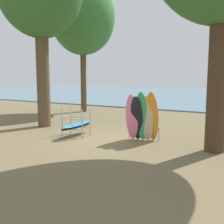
# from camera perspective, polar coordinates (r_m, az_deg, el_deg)

# --- Properties ---
(ground_plane) EXTENTS (80.00, 80.00, 0.00)m
(ground_plane) POSITION_cam_1_polar(r_m,az_deg,el_deg) (11.61, -2.73, -5.76)
(ground_plane) COLOR brown
(lake_water) EXTENTS (80.00, 36.00, 0.10)m
(lake_water) POSITION_cam_1_polar(r_m,az_deg,el_deg) (38.55, 20.57, 3.27)
(lake_water) COLOR slate
(lake_water) RESTS_ON ground
(tree_mid_behind) EXTENTS (4.65, 4.65, 9.50)m
(tree_mid_behind) POSITION_cam_1_polar(r_m,az_deg,el_deg) (20.77, -6.17, 19.03)
(tree_mid_behind) COLOR brown
(tree_mid_behind) RESTS_ON ground
(leaning_board_pile) EXTENTS (1.42, 0.82, 2.06)m
(leaning_board_pile) POSITION_cam_1_polar(r_m,az_deg,el_deg) (11.22, 6.31, -1.19)
(leaning_board_pile) COLOR pink
(leaning_board_pile) RESTS_ON ground
(board_storage_rack) EXTENTS (1.15, 2.13, 1.25)m
(board_storage_rack) POSITION_cam_1_polar(r_m,az_deg,el_deg) (12.29, -7.47, -2.81)
(board_storage_rack) COLOR #9EA0A5
(board_storage_rack) RESTS_ON ground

